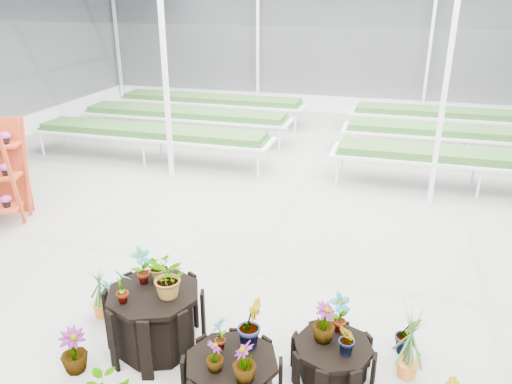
# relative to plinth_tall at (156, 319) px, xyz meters

# --- Properties ---
(ground_plane) EXTENTS (24.00, 24.00, 0.00)m
(ground_plane) POSITION_rel_plinth_tall_xyz_m (0.50, 1.84, -0.41)
(ground_plane) COLOR gray
(ground_plane) RESTS_ON ground
(greenhouse_shell) EXTENTS (18.00, 24.00, 4.50)m
(greenhouse_shell) POSITION_rel_plinth_tall_xyz_m (0.50, 1.84, 1.84)
(greenhouse_shell) COLOR white
(greenhouse_shell) RESTS_ON ground
(steel_frame) EXTENTS (18.00, 24.00, 4.50)m
(steel_frame) POSITION_rel_plinth_tall_xyz_m (0.50, 1.84, 1.84)
(steel_frame) COLOR silver
(steel_frame) RESTS_ON ground
(nursery_benches) EXTENTS (16.00, 7.00, 0.84)m
(nursery_benches) POSITION_rel_plinth_tall_xyz_m (0.50, 9.04, 0.01)
(nursery_benches) COLOR silver
(nursery_benches) RESTS_ON ground
(plinth_tall) EXTENTS (1.46, 1.46, 0.81)m
(plinth_tall) POSITION_rel_plinth_tall_xyz_m (0.00, 0.00, 0.00)
(plinth_tall) COLOR black
(plinth_tall) RESTS_ON ground
(plinth_mid) EXTENTS (1.28, 1.28, 0.55)m
(plinth_mid) POSITION_rel_plinth_tall_xyz_m (1.20, -0.60, -0.13)
(plinth_mid) COLOR black
(plinth_mid) RESTS_ON ground
(plinth_low) EXTENTS (1.06, 1.06, 0.43)m
(plinth_low) POSITION_rel_plinth_tall_xyz_m (2.20, 0.10, -0.19)
(plinth_low) COLOR black
(plinth_low) RESTS_ON ground
(nursery_plants) EXTENTS (4.79, 2.35, 1.34)m
(nursery_plants) POSITION_rel_plinth_tall_xyz_m (0.88, -0.04, 0.14)
(nursery_plants) COLOR #2D4F24
(nursery_plants) RESTS_ON ground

